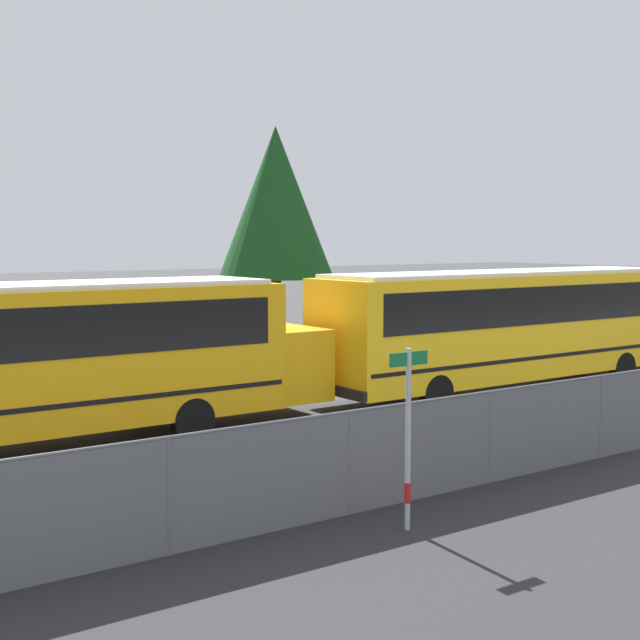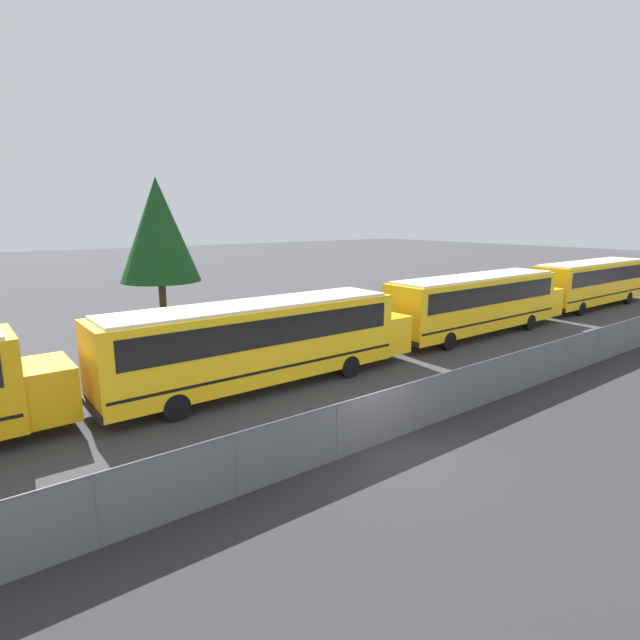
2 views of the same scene
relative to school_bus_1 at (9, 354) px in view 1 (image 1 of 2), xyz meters
The scene contains 4 objects.
school_bus_1 is the anchor object (origin of this frame).
school_bus_2 13.67m from the school_bus_1, ahead, with size 13.40×2.62×3.33m.
street_sign 8.73m from the school_bus_1, 68.00° to the right, with size 0.70×0.09×2.65m.
tree_1 20.56m from the school_bus_1, 42.28° to the left, with size 4.81×4.81×8.82m.
Camera 1 is at (-18.70, -10.55, 4.21)m, focal length 50.00 mm.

